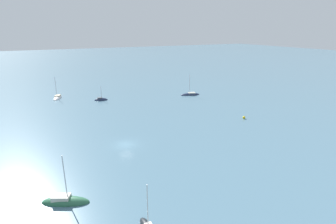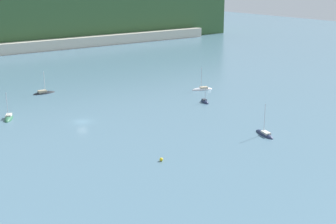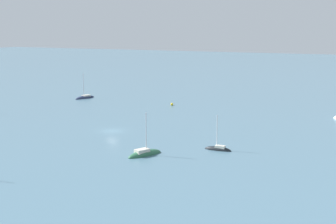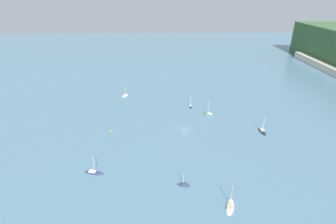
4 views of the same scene
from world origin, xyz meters
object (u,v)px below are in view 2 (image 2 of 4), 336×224
(sailboat_2, at_px, (9,119))
(sailboat_0, at_px, (205,102))
(sailboat_3, at_px, (202,89))
(mooring_buoy_0, at_px, (161,159))
(sailboat_4, at_px, (44,93))
(sailboat_1, at_px, (264,135))

(sailboat_2, bearing_deg, sailboat_0, 98.27)
(sailboat_3, relative_size, mooring_buoy_0, 11.52)
(sailboat_4, bearing_deg, sailboat_0, -48.36)
(sailboat_2, bearing_deg, mooring_buoy_0, 45.31)
(mooring_buoy_0, bearing_deg, sailboat_0, 39.20)
(sailboat_3, bearing_deg, sailboat_4, -11.41)
(sailboat_2, height_order, mooring_buoy_0, sailboat_2)
(sailboat_1, distance_m, sailboat_3, 48.53)
(sailboat_0, xyz_separation_m, sailboat_3, (10.10, 13.27, 0.00))
(sailboat_0, height_order, sailboat_1, sailboat_1)
(sailboat_4, height_order, mooring_buoy_0, sailboat_4)
(sailboat_3, bearing_deg, mooring_buoy_0, 61.34)
(sailboat_0, distance_m, sailboat_1, 32.79)
(mooring_buoy_0, bearing_deg, sailboat_3, 42.63)
(sailboat_4, distance_m, mooring_buoy_0, 70.75)
(sailboat_0, relative_size, sailboat_2, 0.68)
(sailboat_3, bearing_deg, sailboat_0, 71.44)
(sailboat_2, relative_size, mooring_buoy_0, 11.40)
(sailboat_2, height_order, sailboat_3, sailboat_3)
(sailboat_1, xyz_separation_m, sailboat_3, (17.79, 45.15, 0.00))
(sailboat_2, distance_m, sailboat_3, 64.60)
(sailboat_2, relative_size, sailboat_3, 0.99)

